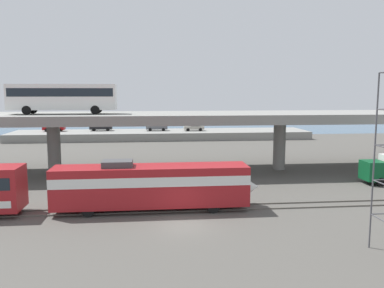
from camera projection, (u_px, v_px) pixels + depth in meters
The scene contains 12 objects.
ground_plane at pixel (184, 225), 29.23m from camera, with size 260.00×260.00×0.00m, color #4C4944.
rail_strip_near at pixel (181, 211), 32.43m from camera, with size 110.00×0.12×0.12m, color #59544C.
rail_strip_far at pixel (179, 206), 33.91m from camera, with size 110.00×0.12×0.12m, color #59544C.
train_locomotive at pixel (161, 184), 32.74m from camera, with size 16.76×3.04×4.18m.
highway_overpass at pixel (170, 119), 48.13m from camera, with size 96.00×11.10×7.09m.
transit_bus_on_overpass at pixel (63, 96), 45.87m from camera, with size 12.00×2.68×3.40m.
pier_parking_lot at pixel (162, 135), 83.37m from camera, with size 60.42×10.79×1.57m, color gray.
parked_car_0 at pixel (194, 127), 83.46m from camera, with size 4.17×1.93×1.50m.
parked_car_1 at pixel (156, 127), 83.56m from camera, with size 4.41×1.92×1.50m.
parked_car_2 at pixel (54, 128), 82.37m from camera, with size 4.31×1.95×1.50m.
parked_car_3 at pixel (101, 127), 83.49m from camera, with size 4.56×1.91×1.50m.
harbor_water at pixel (159, 128), 106.16m from camera, with size 140.00×36.00×0.01m, color #385B7A.
Camera 1 is at (-2.37, -28.13, 9.64)m, focal length 37.67 mm.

